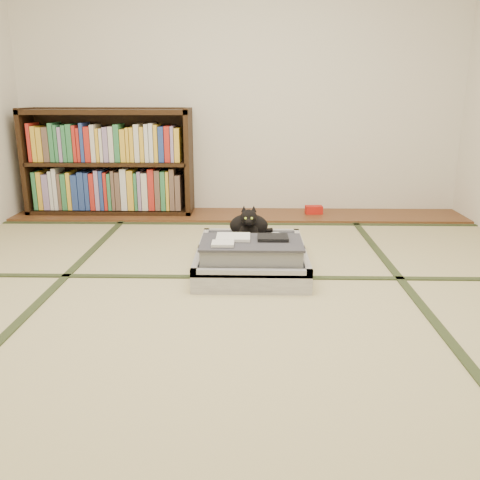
{
  "coord_description": "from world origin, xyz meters",
  "views": [
    {
      "loc": [
        0.11,
        -2.45,
        1.06
      ],
      "look_at": [
        0.05,
        0.35,
        0.25
      ],
      "focal_mm": 38.0,
      "sensor_mm": 36.0,
      "label": 1
    }
  ],
  "objects": [
    {
      "name": "floor",
      "position": [
        0.0,
        0.0,
        0.0
      ],
      "size": [
        4.5,
        4.5,
        0.0
      ],
      "primitive_type": "plane",
      "color": "#C6B384",
      "rests_on": "ground"
    },
    {
      "name": "wood_strip",
      "position": [
        0.0,
        2.0,
        0.01
      ],
      "size": [
        4.0,
        0.5,
        0.02
      ],
      "primitive_type": "cube",
      "color": "brown",
      "rests_on": "ground"
    },
    {
      "name": "red_item",
      "position": [
        0.68,
        2.03,
        0.06
      ],
      "size": [
        0.16,
        0.1,
        0.07
      ],
      "primitive_type": "cube",
      "rotation": [
        0.0,
        0.0,
        0.07
      ],
      "color": "red",
      "rests_on": "wood_strip"
    },
    {
      "name": "tatami_borders",
      "position": [
        0.0,
        0.49,
        0.0
      ],
      "size": [
        4.0,
        4.5,
        0.01
      ],
      "color": "#2D381E",
      "rests_on": "ground"
    },
    {
      "name": "bookcase",
      "position": [
        -1.16,
        2.07,
        0.45
      ],
      "size": [
        1.48,
        0.34,
        0.95
      ],
      "color": "black",
      "rests_on": "wood_strip"
    },
    {
      "name": "suitcase",
      "position": [
        0.12,
        0.53,
        0.09
      ],
      "size": [
        0.67,
        0.89,
        0.26
      ],
      "color": "silver",
      "rests_on": "floor"
    },
    {
      "name": "cat",
      "position": [
        0.1,
        0.83,
        0.22
      ],
      "size": [
        0.3,
        0.3,
        0.24
      ],
      "color": "black",
      "rests_on": "suitcase"
    },
    {
      "name": "cable_coil",
      "position": [
        0.28,
        0.87,
        0.14
      ],
      "size": [
        0.09,
        0.09,
        0.02
      ],
      "color": "white",
      "rests_on": "suitcase"
    }
  ]
}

